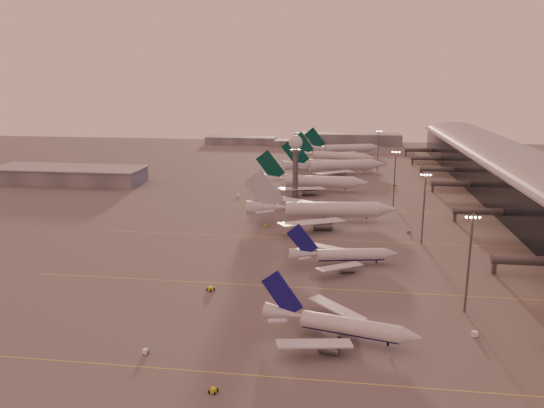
# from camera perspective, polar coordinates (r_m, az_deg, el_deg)

# --- Properties ---
(ground) EXTENTS (700.00, 700.00, 0.00)m
(ground) POSITION_cam_1_polar(r_m,az_deg,el_deg) (140.36, -4.21, -10.14)
(ground) COLOR #5A5757
(ground) RESTS_ON ground
(taxiway_markings) EXTENTS (180.00, 185.25, 0.02)m
(taxiway_markings) POSITION_cam_1_polar(r_m,az_deg,el_deg) (190.16, 8.23, -3.80)
(taxiway_markings) COLOR gold
(taxiway_markings) RESTS_ON ground
(terminal) EXTENTS (57.00, 362.00, 23.04)m
(terminal) POSITION_cam_1_polar(r_m,az_deg,el_deg) (253.24, 26.17, 1.75)
(terminal) COLOR black
(terminal) RESTS_ON ground
(hangar) EXTENTS (82.00, 27.00, 8.50)m
(hangar) POSITION_cam_1_polar(r_m,az_deg,el_deg) (308.14, -20.97, 2.96)
(hangar) COLOR slate
(hangar) RESTS_ON ground
(radar_tower) EXTENTS (6.40, 6.40, 31.10)m
(radar_tower) POSITION_cam_1_polar(r_m,az_deg,el_deg) (249.13, 2.55, 5.40)
(radar_tower) COLOR #4E5155
(radar_tower) RESTS_ON ground
(mast_a) EXTENTS (3.60, 0.56, 25.00)m
(mast_a) POSITION_cam_1_polar(r_m,az_deg,el_deg) (136.13, 20.45, -5.57)
(mast_a) COLOR #4E5155
(mast_a) RESTS_ON ground
(mast_b) EXTENTS (3.60, 0.56, 25.00)m
(mast_b) POSITION_cam_1_polar(r_m,az_deg,el_deg) (187.60, 16.02, -0.09)
(mast_b) COLOR #4E5155
(mast_b) RESTS_ON ground
(mast_c) EXTENTS (3.60, 0.56, 25.00)m
(mast_c) POSITION_cam_1_polar(r_m,az_deg,el_deg) (240.48, 13.06, 3.02)
(mast_c) COLOR #4E5155
(mast_c) RESTS_ON ground
(mast_d) EXTENTS (3.60, 0.56, 25.00)m
(mast_d) POSITION_cam_1_polar(r_m,az_deg,el_deg) (329.01, 11.35, 5.88)
(mast_d) COLOR #4E5155
(mast_d) RESTS_ON ground
(distant_horizon) EXTENTS (165.00, 37.50, 9.00)m
(distant_horizon) POSITION_cam_1_polar(r_m,az_deg,el_deg) (454.44, 4.62, 6.92)
(distant_horizon) COLOR slate
(distant_horizon) RESTS_ON ground
(narrowbody_near) EXTENTS (35.40, 27.92, 14.06)m
(narrowbody_near) POSITION_cam_1_polar(r_m,az_deg,el_deg) (120.11, 7.22, -13.01)
(narrowbody_near) COLOR silver
(narrowbody_near) RESTS_ON ground
(narrowbody_mid) EXTENTS (34.07, 26.95, 13.43)m
(narrowbody_mid) POSITION_cam_1_polar(r_m,az_deg,el_deg) (164.12, 7.70, -5.63)
(narrowbody_mid) COLOR silver
(narrowbody_mid) RESTS_ON ground
(widebody_white) EXTENTS (60.10, 47.87, 21.20)m
(widebody_white) POSITION_cam_1_polar(r_m,az_deg,el_deg) (210.62, 5.38, -0.97)
(widebody_white) COLOR silver
(widebody_white) RESTS_ON ground
(greentail_a) EXTENTS (56.14, 45.35, 20.39)m
(greentail_a) POSITION_cam_1_polar(r_m,az_deg,el_deg) (267.62, 4.33, 2.18)
(greentail_a) COLOR silver
(greentail_a) RESTS_ON ground
(greentail_b) EXTENTS (60.07, 47.70, 22.70)m
(greentail_b) POSITION_cam_1_polar(r_m,az_deg,el_deg) (312.82, 6.73, 3.86)
(greentail_b) COLOR silver
(greentail_b) RESTS_ON ground
(greentail_c) EXTENTS (54.79, 43.79, 20.17)m
(greentail_c) POSITION_cam_1_polar(r_m,az_deg,el_deg) (355.11, 6.61, 4.95)
(greentail_c) COLOR silver
(greentail_c) RESTS_ON ground
(greentail_d) EXTENTS (55.21, 43.83, 20.89)m
(greentail_d) POSITION_cam_1_polar(r_m,az_deg,el_deg) (392.61, 7.69, 5.76)
(greentail_d) COLOR silver
(greentail_d) RESTS_ON ground
(gsv_truck_a) EXTENTS (5.57, 2.18, 2.24)m
(gsv_truck_a) POSITION_cam_1_polar(r_m,az_deg,el_deg) (117.15, -13.27, -14.96)
(gsv_truck_a) COLOR white
(gsv_truck_a) RESTS_ON ground
(gsv_tug_near) EXTENTS (2.68, 3.59, 0.92)m
(gsv_tug_near) POSITION_cam_1_polar(r_m,az_deg,el_deg) (103.23, -6.33, -19.32)
(gsv_tug_near) COLOR yellow
(gsv_tug_near) RESTS_ON ground
(gsv_catering_a) EXTENTS (5.93, 3.17, 4.68)m
(gsv_catering_a) POSITION_cam_1_polar(r_m,az_deg,el_deg) (128.68, 21.13, -12.24)
(gsv_catering_a) COLOR white
(gsv_catering_a) RESTS_ON ground
(gsv_tug_mid) EXTENTS (4.45, 4.01, 1.09)m
(gsv_tug_mid) POSITION_cam_1_polar(r_m,az_deg,el_deg) (145.50, -6.62, -9.08)
(gsv_tug_mid) COLOR yellow
(gsv_tug_mid) RESTS_ON ground
(gsv_truck_b) EXTENTS (5.01, 2.20, 1.96)m
(gsv_truck_b) POSITION_cam_1_polar(r_m,az_deg,el_deg) (172.27, 11.07, -5.43)
(gsv_truck_b) COLOR white
(gsv_truck_b) RESTS_ON ground
(gsv_truck_c) EXTENTS (3.83, 4.93, 1.91)m
(gsv_truck_c) POSITION_cam_1_polar(r_m,az_deg,el_deg) (203.90, -0.57, -2.18)
(gsv_truck_c) COLOR yellow
(gsv_truck_c) RESTS_ON ground
(gsv_catering_b) EXTENTS (5.34, 3.01, 4.16)m
(gsv_catering_b) POSITION_cam_1_polar(r_m,az_deg,el_deg) (201.56, 14.57, -2.49)
(gsv_catering_b) COLOR #5C5F62
(gsv_catering_b) RESTS_ON ground
(gsv_tug_far) EXTENTS (3.74, 3.48, 0.92)m
(gsv_tug_far) POSITION_cam_1_polar(r_m,az_deg,el_deg) (223.52, 4.37, -0.94)
(gsv_tug_far) COLOR white
(gsv_tug_far) RESTS_ON ground
(gsv_truck_d) EXTENTS (2.70, 6.15, 2.41)m
(gsv_truck_d) POSITION_cam_1_polar(r_m,az_deg,el_deg) (254.89, -3.62, 1.07)
(gsv_truck_d) COLOR white
(gsv_truck_d) RESTS_ON ground
(gsv_tug_hangar) EXTENTS (3.49, 2.86, 0.86)m
(gsv_tug_hangar) POSITION_cam_1_polar(r_m,az_deg,el_deg) (286.64, 13.07, 1.98)
(gsv_tug_hangar) COLOR yellow
(gsv_tug_hangar) RESTS_ON ground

